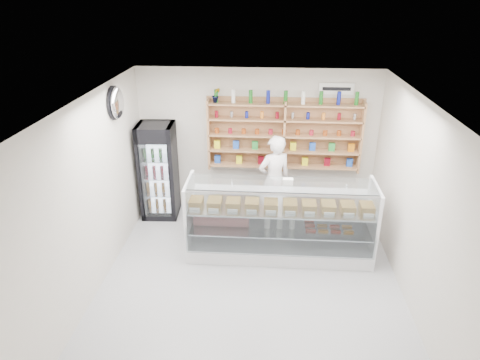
{
  "coord_description": "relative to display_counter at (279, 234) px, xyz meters",
  "views": [
    {
      "loc": [
        0.22,
        -5.24,
        4.12
      ],
      "look_at": [
        -0.22,
        0.9,
        1.32
      ],
      "focal_mm": 32.0,
      "sensor_mm": 36.0,
      "label": 1
    }
  ],
  "objects": [
    {
      "name": "shop_worker",
      "position": [
        -0.09,
        1.06,
        0.5
      ],
      "size": [
        0.74,
        0.64,
        1.72
      ],
      "primitive_type": "imported",
      "rotation": [
        0.0,
        0.0,
        3.57
      ],
      "color": "white",
      "rests_on": "floor"
    },
    {
      "name": "wall_sign",
      "position": [
        0.96,
        1.59,
        2.09
      ],
      "size": [
        0.62,
        0.03,
        0.2
      ],
      "primitive_type": "cube",
      "color": "white",
      "rests_on": "back_wall"
    },
    {
      "name": "potted_plant",
      "position": [
        -1.19,
        1.46,
        1.97
      ],
      "size": [
        0.18,
        0.16,
        0.27
      ],
      "primitive_type": "imported",
      "rotation": [
        0.0,
        0.0,
        0.31
      ],
      "color": "#1E6626",
      "rests_on": "wall_shelving"
    },
    {
      "name": "wall_shelving",
      "position": [
        0.06,
        1.46,
        1.24
      ],
      "size": [
        2.84,
        0.28,
        1.33
      ],
      "color": "#A77B4F",
      "rests_on": "back_wall"
    },
    {
      "name": "display_counter",
      "position": [
        0.0,
        0.0,
        0.0
      ],
      "size": [
        3.01,
        0.9,
        1.31
      ],
      "color": "white",
      "rests_on": "floor"
    },
    {
      "name": "room",
      "position": [
        -0.44,
        -0.88,
        1.04
      ],
      "size": [
        5.0,
        5.0,
        5.0
      ],
      "color": "#9B9CA0",
      "rests_on": "ground"
    },
    {
      "name": "security_mirror",
      "position": [
        -2.61,
        0.32,
        2.09
      ],
      "size": [
        0.15,
        0.5,
        0.5
      ],
      "primitive_type": "ellipsoid",
      "color": "silver",
      "rests_on": "left_wall"
    },
    {
      "name": "drinks_cooler",
      "position": [
        -2.29,
        1.19,
        0.56
      ],
      "size": [
        0.69,
        0.68,
        1.84
      ],
      "rotation": [
        0.0,
        0.0,
        0.05
      ],
      "color": "black",
      "rests_on": "floor"
    }
  ]
}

